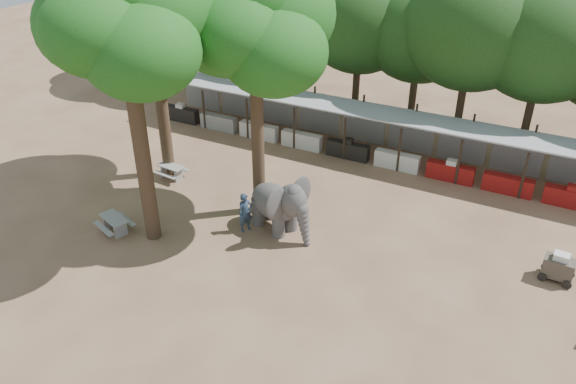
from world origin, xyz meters
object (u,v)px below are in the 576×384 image
at_px(yard_tree_center, 123,19).
at_px(elephant, 280,205).
at_px(picnic_table_far, 172,170).
at_px(picnic_table_near, 115,223).
at_px(handler, 245,213).
at_px(yard_tree_left, 151,11).
at_px(yard_tree_back, 254,23).
at_px(cart_back, 559,267).

xyz_separation_m(yard_tree_center, elephant, (4.80, 2.76, -7.90)).
bearing_deg(yard_tree_center, picnic_table_far, 118.45).
xyz_separation_m(elephant, picnic_table_near, (-6.36, -3.44, -0.83)).
bearing_deg(picnic_table_near, yard_tree_center, 43.31).
distance_m(yard_tree_center, handler, 9.21).
xyz_separation_m(yard_tree_left, picnic_table_near, (1.44, -5.68, -7.72)).
distance_m(yard_tree_back, handler, 7.89).
relative_size(yard_tree_left, elephant, 3.12).
bearing_deg(yard_tree_back, handler, -77.12).
relative_size(yard_tree_center, elephant, 3.41).
height_order(yard_tree_left, elephant, yard_tree_left).
distance_m(yard_tree_left, cart_back, 20.37).
distance_m(yard_tree_center, cart_back, 18.66).
distance_m(picnic_table_near, cart_back, 18.25).
relative_size(yard_tree_left, yard_tree_center, 0.92).
distance_m(handler, cart_back, 12.72).
xyz_separation_m(handler, picnic_table_far, (-5.85, 2.39, -0.46)).
height_order(yard_tree_left, picnic_table_far, yard_tree_left).
bearing_deg(yard_tree_left, picnic_table_near, -75.80).
xyz_separation_m(yard_tree_center, handler, (3.45, 2.04, -8.29)).
bearing_deg(cart_back, handler, -163.94).
xyz_separation_m(yard_tree_back, picnic_table_far, (-5.40, 0.43, -8.09)).
bearing_deg(handler, picnic_table_far, 97.46).
xyz_separation_m(elephant, picnic_table_far, (-7.20, 1.67, -0.86)).
distance_m(handler, picnic_table_near, 5.72).
height_order(yard_tree_center, picnic_table_near, yard_tree_center).
bearing_deg(yard_tree_left, picnic_table_far, -43.46).
height_order(yard_tree_center, elephant, yard_tree_center).
height_order(elephant, handler, elephant).
distance_m(yard_tree_center, picnic_table_far, 10.10).
relative_size(handler, picnic_table_far, 1.21).
xyz_separation_m(handler, picnic_table_near, (-5.01, -2.72, -0.44)).
distance_m(elephant, picnic_table_far, 7.44).
relative_size(yard_tree_back, elephant, 3.22).
bearing_deg(cart_back, picnic_table_near, -158.77).
relative_size(elephant, picnic_table_far, 2.34).
bearing_deg(elephant, picnic_table_near, -132.91).
distance_m(handler, picnic_table_far, 6.34).
height_order(yard_tree_left, cart_back, yard_tree_left).
distance_m(yard_tree_left, yard_tree_center, 5.92).
xyz_separation_m(yard_tree_left, handler, (6.45, -2.96, -7.29)).
height_order(handler, picnic_table_near, handler).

